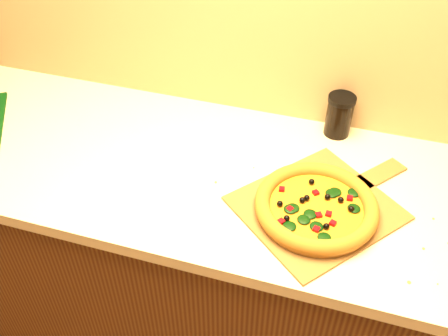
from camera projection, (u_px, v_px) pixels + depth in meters
cabinet at (239, 273)px, 1.75m from camera, size 2.80×0.65×0.86m
countertop at (242, 180)px, 1.46m from camera, size 2.84×0.68×0.04m
pizza_peel at (321, 206)px, 1.35m from camera, size 0.51×0.53×0.01m
pizza at (316, 207)px, 1.31m from camera, size 0.32×0.32×0.05m
dark_jar at (339, 115)px, 1.54m from camera, size 0.08×0.08×0.14m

